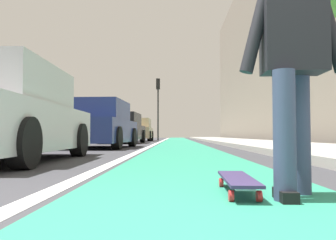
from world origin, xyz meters
name	(u,v)px	position (x,y,z in m)	size (l,w,h in m)	color
ground_plane	(182,148)	(10.00, 0.00, 0.00)	(80.00, 80.00, 0.00)	#38383D
bike_lane_paint	(178,141)	(24.00, 0.00, 0.00)	(56.00, 1.92, 0.00)	#288466
lane_stripe_white	(161,142)	(20.00, 1.11, 0.00)	(52.00, 0.16, 0.01)	silver
sidewalk_curb	(238,141)	(18.00, -3.23, 0.07)	(52.00, 3.20, 0.14)	#9E9B93
building_facade	(267,41)	(22.00, -6.01, 6.76)	(40.00, 1.20, 13.51)	gray
skateboard	(238,180)	(1.28, -0.23, 0.09)	(0.85, 0.23, 0.11)	red
skater_person	(293,56)	(1.13, -0.58, 0.94)	(0.46, 0.72, 1.64)	#384260
parked_car_near	(3,116)	(4.09, 2.86, 0.70)	(4.13, 1.97, 1.47)	#B7B7BC
parked_car_mid	(98,125)	(9.69, 2.67, 0.71)	(4.14, 2.13, 1.48)	navy
parked_car_far	(123,129)	(15.93, 2.84, 0.72)	(4.35, 1.99, 1.49)	black
parked_car_end	(138,130)	(21.90, 2.75, 0.73)	(4.15, 1.98, 1.50)	tan
traffic_light	(158,98)	(24.51, 1.51, 3.18)	(0.33, 0.28, 4.63)	#2D2D2D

